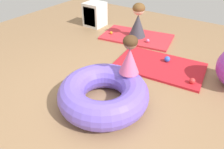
{
  "coord_description": "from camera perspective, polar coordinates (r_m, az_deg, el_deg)",
  "views": [
    {
      "loc": [
        1.31,
        -1.74,
        1.91
      ],
      "look_at": [
        0.03,
        0.16,
        0.36
      ],
      "focal_mm": 33.7,
      "sensor_mm": 36.0,
      "label": 1
    }
  ],
  "objects": [
    {
      "name": "inflatable_cushion",
      "position": [
        2.75,
        -2.34,
        -5.15
      ],
      "size": [
        1.19,
        1.19,
        0.36
      ],
      "primitive_type": "torus",
      "color": "#7056D1",
      "rests_on": "ground"
    },
    {
      "name": "gym_mat_near_left",
      "position": [
        3.7,
        12.75,
        2.33
      ],
      "size": [
        1.54,
        1.02,
        0.04
      ],
      "primitive_type": "cube",
      "rotation": [
        0.0,
        0.0,
        0.1
      ],
      "color": "red",
      "rests_on": "ground"
    },
    {
      "name": "ground_plane",
      "position": [
        2.9,
        -2.32,
        -7.29
      ],
      "size": [
        8.0,
        8.0,
        0.0
      ],
      "primitive_type": "plane",
      "color": "#93704C"
    },
    {
      "name": "storage_cube",
      "position": [
        5.29,
        -4.84,
        15.87
      ],
      "size": [
        0.44,
        0.44,
        0.56
      ],
      "color": "silver",
      "rests_on": "ground"
    },
    {
      "name": "adult_seated",
      "position": [
        4.58,
        7.05,
        14.29
      ],
      "size": [
        0.43,
        0.43,
        0.71
      ],
      "rotation": [
        0.0,
        0.0,
        4.51
      ],
      "color": "#383842",
      "rests_on": "gym_mat_near_right"
    },
    {
      "name": "gym_mat_near_right",
      "position": [
        4.72,
        6.74,
        10.09
      ],
      "size": [
        1.6,
        1.09,
        0.04
      ],
      "primitive_type": "cube",
      "rotation": [
        0.0,
        0.0,
        0.16
      ],
      "color": "red",
      "rests_on": "ground"
    },
    {
      "name": "play_ball_pink",
      "position": [
        4.44,
        9.67,
        9.05
      ],
      "size": [
        0.07,
        0.07,
        0.07
      ],
      "primitive_type": "sphere",
      "color": "pink",
      "rests_on": "gym_mat_near_right"
    },
    {
      "name": "play_ball_orange",
      "position": [
        4.77,
        -0.21,
        11.28
      ],
      "size": [
        0.06,
        0.06,
        0.06
      ],
      "primitive_type": "sphere",
      "color": "orange",
      "rests_on": "gym_mat_near_right"
    },
    {
      "name": "play_ball_blue",
      "position": [
        3.79,
        14.73,
        4.07
      ],
      "size": [
        0.1,
        0.1,
        0.1
      ],
      "primitive_type": "sphere",
      "color": "blue",
      "rests_on": "gym_mat_near_left"
    },
    {
      "name": "child_in_pink",
      "position": [
        2.71,
        4.82,
        5.23
      ],
      "size": [
        0.38,
        0.38,
        0.53
      ],
      "rotation": [
        0.0,
        0.0,
        0.87
      ],
      "color": "#E5608E",
      "rests_on": "inflatable_cushion"
    },
    {
      "name": "play_ball_red",
      "position": [
        3.35,
        20.96,
        -1.62
      ],
      "size": [
        0.09,
        0.09,
        0.09
      ],
      "primitive_type": "sphere",
      "color": "red",
      "rests_on": "gym_mat_near_left"
    }
  ]
}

